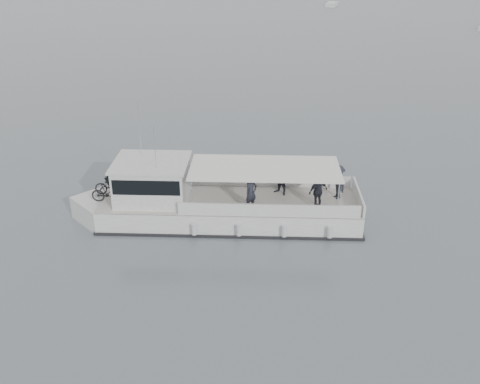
{
  "coord_description": "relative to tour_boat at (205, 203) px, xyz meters",
  "views": [
    {
      "loc": [
        5.1,
        -27.0,
        13.02
      ],
      "look_at": [
        5.95,
        -3.4,
        1.6
      ],
      "focal_mm": 40.0,
      "sensor_mm": 36.0,
      "label": 1
    }
  ],
  "objects": [
    {
      "name": "tour_boat",
      "position": [
        0.0,
        0.0,
        0.0
      ],
      "size": [
        14.61,
        4.61,
        6.08
      ],
      "rotation": [
        0.0,
        0.0,
        -0.08
      ],
      "color": "white",
      "rests_on": "ground"
    },
    {
      "name": "ground",
      "position": [
        -4.19,
        3.3,
        -1.0
      ],
      "size": [
        1400.0,
        1400.0,
        0.0
      ],
      "primitive_type": "plane",
      "color": "#515A5F",
      "rests_on": "ground"
    }
  ]
}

